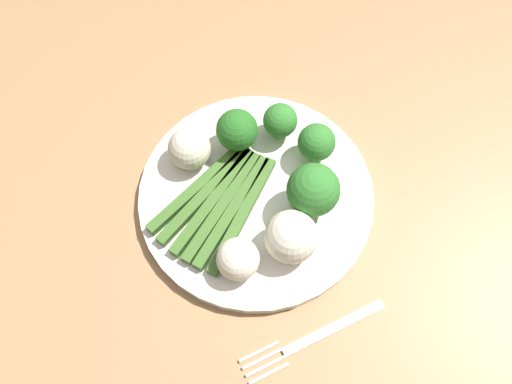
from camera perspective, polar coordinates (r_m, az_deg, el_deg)
name	(u,v)px	position (r m, az deg, el deg)	size (l,w,h in m)	color
ground_plane	(253,297)	(1.37, -0.30, -10.91)	(6.00, 6.00, 0.02)	#B7A88E
dining_table	(251,182)	(0.76, -0.53, 1.09)	(1.22, 1.10, 0.73)	#9E754C
plate	(256,197)	(0.64, 0.00, -0.47)	(0.27, 0.27, 0.01)	silver
asparagus_bundle	(219,202)	(0.62, -3.88, -1.07)	(0.15, 0.16, 0.01)	#3D6626
broccoli_back_right	(237,131)	(0.63, -1.98, 6.37)	(0.05, 0.05, 0.06)	#568E33
broccoli_left	(313,190)	(0.59, 5.99, 0.17)	(0.06, 0.06, 0.07)	#609E3D
broccoli_outer_edge	(316,143)	(0.63, 6.33, 5.14)	(0.04, 0.04, 0.05)	#609E3D
broccoli_back	(280,121)	(0.65, 2.55, 7.41)	(0.04, 0.04, 0.05)	#609E3D
cauliflower_front	(291,237)	(0.58, 3.66, -4.70)	(0.06, 0.06, 0.06)	silver
cauliflower_near_center	(238,259)	(0.58, -1.90, -7.01)	(0.05, 0.05, 0.05)	white
cauliflower_edge	(189,146)	(0.64, -7.04, 4.76)	(0.05, 0.05, 0.05)	beige
fork	(312,338)	(0.60, 5.89, -14.97)	(0.04, 0.17, 0.00)	silver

